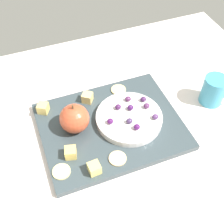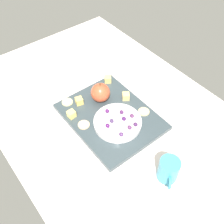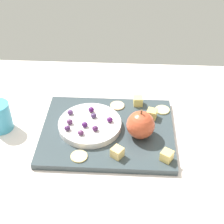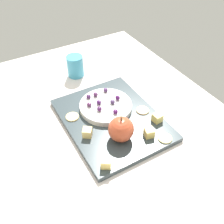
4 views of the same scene
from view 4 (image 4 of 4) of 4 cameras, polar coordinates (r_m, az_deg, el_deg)
The scene contains 22 objects.
table at distance 82.43cm, azimuth 0.54°, elevation -5.18°, with size 118.56×80.17×3.77cm, color silver.
platter at distance 83.46cm, azimuth -0.07°, elevation -1.70°, with size 36.49×28.83×1.74cm, color #344145.
serving_dish at distance 85.62cm, azimuth -1.40°, elevation 1.31°, with size 17.54×17.54×1.87cm, color silver.
apple_whole at distance 74.01cm, azimuth 2.01°, elevation -3.87°, with size 7.59×7.59×7.59cm, color #BF4B2D.
apple_stem at distance 70.89cm, azimuth 2.09°, elevation -1.42°, with size 0.50×0.50×1.20cm, color brown.
cheese_cube_0 at distance 82.13cm, azimuth 10.07°, elevation -1.28°, with size 2.68×2.68×2.68cm, color #E9D36F.
cheese_cube_1 at distance 77.18cm, azimuth 8.28°, elevation -4.59°, with size 2.68×2.68×2.68cm, color #F0CC66.
cheese_cube_2 at distance 76.81cm, azimuth -5.50°, elevation -4.56°, with size 2.68×2.68×2.68cm, color #F0CA74.
cheese_cube_3 at distance 69.47cm, azimuth -1.34°, elevation -11.25°, with size 2.68×2.68×2.68cm, color #ECCB6B.
cracker_0 at distance 83.86cm, azimuth -8.83°, elevation -1.05°, with size 4.30×4.30×0.40cm, color #E1C57F.
cracker_1 at distance 78.08cm, azimuth 11.71°, elevation -5.72°, with size 4.30×4.30×0.40cm, color #D3C583.
cracker_2 at distance 85.76cm, azimuth 6.84°, elevation 0.39°, with size 4.30×4.30×0.40cm, color #D6B685.
grape_0 at distance 86.29cm, azimuth 1.26°, elevation 3.19°, with size 1.65×1.48×1.55cm, color #491756.
grape_1 at distance 87.29cm, azimuth -5.27°, elevation 3.45°, with size 1.65×1.48×1.36cm, color #411F4D.
grape_2 at distance 81.11cm, azimuth 0.78°, elevation 0.08°, with size 1.65×1.48×1.46cm, color #4A1855.
grape_3 at distance 84.10cm, azimuth -5.11°, elevation 1.66°, with size 1.65×1.48×1.33cm, color #532851.
grape_4 at distance 82.15cm, azimuth -2.84°, elevation 0.69°, with size 1.65×1.48×1.48cm, color #481F4F.
grape_5 at distance 89.76cm, azimuth -1.44°, elevation 4.92°, with size 1.65×1.48×1.40cm, color #4F2E60.
grape_6 at distance 84.55cm, azimuth -3.05°, elevation 2.13°, with size 1.65×1.48×1.48cm, color #401752.
grape_7 at distance 84.76cm, azimuth 0.12°, elevation 2.26°, with size 1.65×1.48×1.35cm, color #422D55.
grape_8 at distance 87.91cm, azimuth -3.69°, elevation 3.93°, with size 1.65×1.48×1.47cm, color #522953.
cup at distance 103.57cm, azimuth -8.16°, elevation 10.14°, with size 8.24×7.91×8.48cm.
Camera 4 is at (-47.59, 28.25, 62.98)cm, focal length 41.02 mm.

